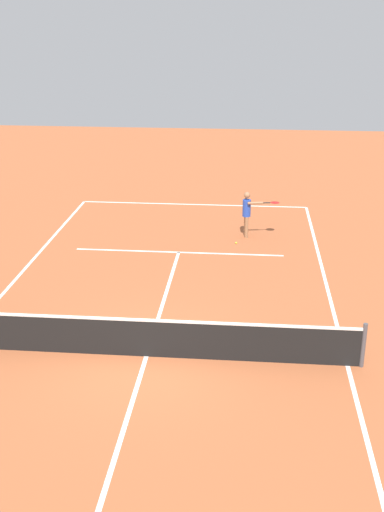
{
  "coord_description": "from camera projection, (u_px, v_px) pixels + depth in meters",
  "views": [
    {
      "loc": [
        -2.22,
        12.68,
        7.48
      ],
      "look_at": [
        -0.65,
        -4.41,
        0.8
      ],
      "focal_mm": 44.63,
      "sensor_mm": 36.0,
      "label": 1
    }
  ],
  "objects": [
    {
      "name": "tennis_net",
      "position": [
        146.0,
        337.0,
        14.49
      ],
      "size": [
        9.84,
        0.1,
        1.07
      ],
      "color": "#4C4C51",
      "rests_on": "ground"
    },
    {
      "name": "ground_plane",
      "position": [
        146.0,
        356.0,
        14.67
      ],
      "size": [
        60.0,
        60.0,
        0.0
      ],
      "primitive_type": "plane",
      "color": "#AD5933"
    },
    {
      "name": "tennis_ball",
      "position": [
        236.0,
        243.0,
        21.67
      ],
      "size": [
        0.07,
        0.07,
        0.07
      ],
      "primitive_type": "sphere",
      "color": "#CCE033",
      "rests_on": "ground"
    },
    {
      "name": "court_lines",
      "position": [
        146.0,
        356.0,
        14.67
      ],
      "size": [
        9.24,
        24.62,
        0.01
      ],
      "color": "white",
      "rests_on": "ground"
    },
    {
      "name": "player_serving",
      "position": [
        248.0,
        211.0,
        22.03
      ],
      "size": [
        1.28,
        0.45,
        1.62
      ],
      "rotation": [
        0.0,
        0.0,
        1.74
      ],
      "color": "#9E704C",
      "rests_on": "ground"
    }
  ]
}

